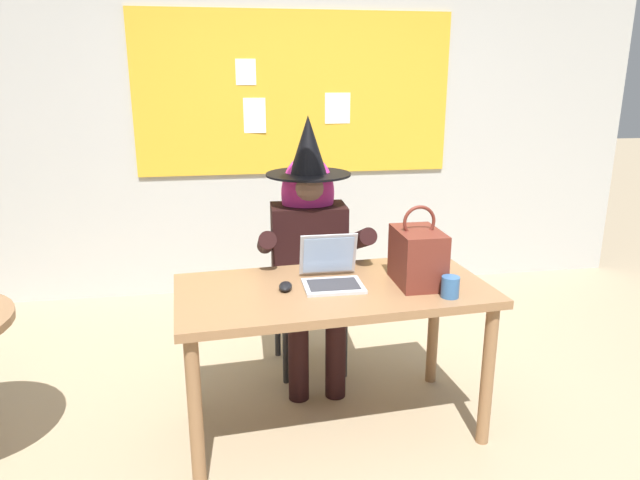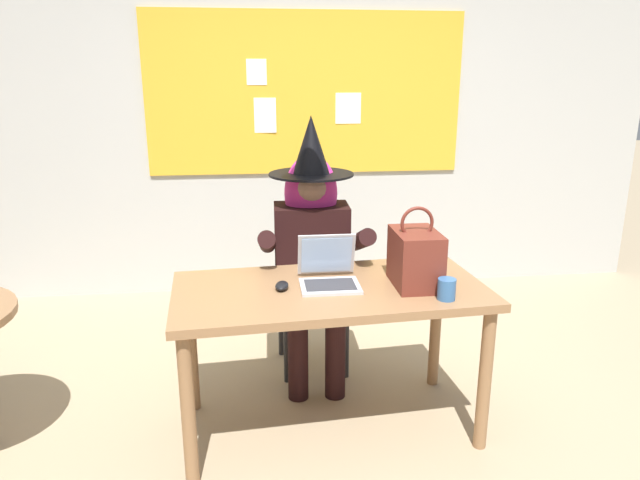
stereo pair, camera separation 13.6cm
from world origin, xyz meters
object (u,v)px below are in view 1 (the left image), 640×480
laptop (331,273)px  coffee_mug (450,287)px  desk_main (333,305)px  handbag (418,256)px  chair_at_desk (307,280)px  person_costumed (310,238)px  computer_mouse (285,286)px

laptop → coffee_mug: size_ratio=3.04×
desk_main → handbag: 0.46m
chair_at_desk → coffee_mug: size_ratio=9.64×
chair_at_desk → handbag: bearing=27.1°
desk_main → coffee_mug: (0.49, -0.21, 0.14)m
handbag → coffee_mug: (0.09, -0.19, -0.09)m
chair_at_desk → coffee_mug: 1.09m
person_costumed → laptop: size_ratio=5.13×
desk_main → handbag: (0.40, -0.02, 0.23)m
person_costumed → laptop: 0.55m
person_costumed → handbag: bearing=36.1°
laptop → coffee_mug: (0.49, -0.26, -0.00)m
handbag → coffee_mug: handbag is taller
laptop → handbag: bearing=-9.0°
chair_at_desk → laptop: bearing=-0.7°
handbag → laptop: bearing=170.5°
computer_mouse → coffee_mug: (0.71, -0.21, 0.03)m
chair_at_desk → handbag: size_ratio=2.42×
chair_at_desk → computer_mouse: 0.79m
computer_mouse → coffee_mug: 0.74m
person_costumed → laptop: person_costumed is taller
person_costumed → coffee_mug: 0.95m
desk_main → computer_mouse: size_ratio=14.34×
person_costumed → coffee_mug: bearing=34.1°
handbag → computer_mouse: bearing=178.3°
person_costumed → handbag: size_ratio=3.92×
chair_at_desk → laptop: (0.02, -0.67, 0.27)m
chair_at_desk → person_costumed: person_costumed is taller
computer_mouse → coffee_mug: coffee_mug is taller
handbag → coffee_mug: bearing=-65.2°
person_costumed → handbag: 0.75m
desk_main → laptop: 0.15m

